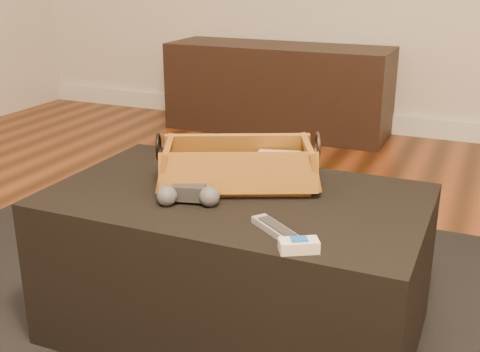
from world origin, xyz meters
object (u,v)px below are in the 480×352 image
at_px(media_cabinet, 278,89).
at_px(wicker_basket, 238,168).
at_px(tv_remote, 230,178).
at_px(ottoman, 236,263).
at_px(cream_gadget, 299,245).
at_px(game_controller, 189,194).
at_px(silver_remote, 277,230).

bearing_deg(media_cabinet, wicker_basket, -72.95).
bearing_deg(tv_remote, ottoman, -77.85).
xyz_separation_m(media_cabinet, cream_gadget, (0.92, -2.41, 0.17)).
bearing_deg(game_controller, wicker_basket, 70.35).
bearing_deg(ottoman, silver_remote, -45.87).
xyz_separation_m(media_cabinet, silver_remote, (0.85, -2.35, 0.17)).
height_order(ottoman, cream_gadget, cream_gadget).
bearing_deg(wicker_basket, game_controller, -109.65).
xyz_separation_m(media_cabinet, game_controller, (0.58, -2.27, 0.19)).
xyz_separation_m(ottoman, tv_remote, (-0.03, 0.04, 0.24)).
distance_m(tv_remote, wicker_basket, 0.04).
xyz_separation_m(wicker_basket, silver_remote, (0.21, -0.25, -0.04)).
height_order(ottoman, tv_remote, tv_remote).
xyz_separation_m(game_controller, cream_gadget, (0.34, -0.15, -0.01)).
xyz_separation_m(tv_remote, silver_remote, (0.22, -0.23, -0.02)).
bearing_deg(cream_gadget, silver_remote, 138.17).
bearing_deg(ottoman, media_cabinet, 107.10).
height_order(ottoman, wicker_basket, wicker_basket).
bearing_deg(cream_gadget, tv_remote, 134.94).
height_order(wicker_basket, cream_gadget, wicker_basket).
relative_size(tv_remote, wicker_basket, 0.47).
distance_m(tv_remote, cream_gadget, 0.42).
xyz_separation_m(tv_remote, cream_gadget, (0.30, -0.30, -0.01)).
height_order(media_cabinet, game_controller, media_cabinet).
xyz_separation_m(media_cabinet, wicker_basket, (0.64, -2.09, 0.21)).
distance_m(wicker_basket, silver_remote, 0.33).
bearing_deg(cream_gadget, wicker_basket, 131.42).
distance_m(media_cabinet, tv_remote, 2.22).
xyz_separation_m(media_cabinet, tv_remote, (0.63, -2.12, 0.19)).
bearing_deg(tv_remote, media_cabinet, 75.80).
distance_m(ottoman, tv_remote, 0.24).
height_order(tv_remote, cream_gadget, tv_remote).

